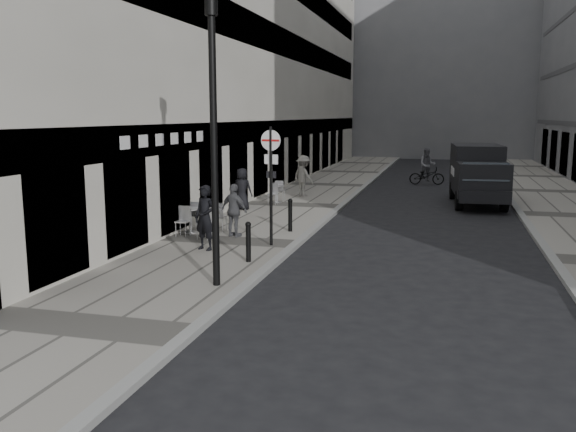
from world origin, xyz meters
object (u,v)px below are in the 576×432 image
object	(u,v)px
lamppost	(214,131)
cyclist	(427,170)
panel_van	(478,171)
sign_post	(271,170)
walking_man	(205,218)

from	to	relation	value
lamppost	cyclist	world-z (taller)	lamppost
lamppost	cyclist	xyz separation A→B (m)	(3.72, 22.23, -2.69)
lamppost	panel_van	bearing A→B (deg)	68.07
lamppost	panel_van	size ratio (longest dim) A/B	1.10
sign_post	lamppost	bearing A→B (deg)	-83.23
panel_van	cyclist	xyz separation A→B (m)	(-2.35, 7.14, -0.63)
sign_post	cyclist	world-z (taller)	sign_post
sign_post	lamppost	xyz separation A→B (m)	(0.00, -4.29, 1.20)
lamppost	cyclist	bearing A→B (deg)	80.49
panel_van	cyclist	world-z (taller)	panel_van
sign_post	lamppost	world-z (taller)	lamppost
sign_post	panel_van	distance (m)	12.41
cyclist	walking_man	bearing A→B (deg)	-111.41
panel_van	cyclist	size ratio (longest dim) A/B	2.71
walking_man	panel_van	size ratio (longest dim) A/B	0.33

